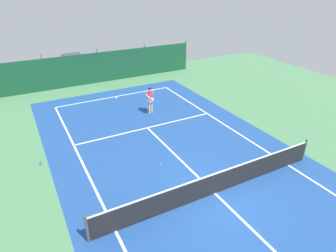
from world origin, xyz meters
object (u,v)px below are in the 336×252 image
object	(u,v)px
tennis_ball_near_player	(161,165)
water_bottle	(41,163)
tennis_net	(216,183)
tennis_player	(150,99)
parked_car	(74,65)

from	to	relation	value
tennis_ball_near_player	water_bottle	bearing A→B (deg)	151.57
tennis_net	tennis_player	world-z (taller)	tennis_player
parked_car	water_bottle	distance (m)	14.21
tennis_player	parked_car	xyz separation A→B (m)	(-2.31, 10.62, -0.12)
tennis_ball_near_player	tennis_player	bearing A→B (deg)	69.23
tennis_net	parked_car	distance (m)	18.84
tennis_net	water_bottle	world-z (taller)	tennis_net
tennis_net	parked_car	world-z (taller)	parked_car
tennis_ball_near_player	parked_car	size ratio (longest dim) A/B	0.02
tennis_ball_near_player	parked_car	world-z (taller)	parked_car
water_bottle	tennis_net	bearing A→B (deg)	-42.66
tennis_net	water_bottle	xyz separation A→B (m)	(-5.80, 5.34, -0.39)
tennis_net	water_bottle	size ratio (longest dim) A/B	42.17
water_bottle	tennis_player	bearing A→B (deg)	22.49
tennis_ball_near_player	parked_car	bearing A→B (deg)	90.90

